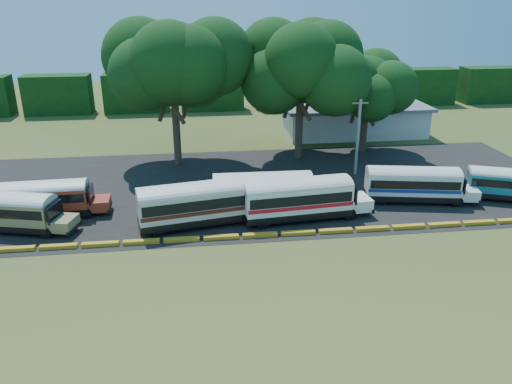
{
  "coord_description": "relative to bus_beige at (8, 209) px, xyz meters",
  "views": [
    {
      "loc": [
        -3.18,
        -33.26,
        17.38
      ],
      "look_at": [
        1.82,
        6.0,
        1.76
      ],
      "focal_mm": 35.0,
      "sensor_mm": 36.0,
      "label": 1
    }
  ],
  "objects": [
    {
      "name": "bus_red",
      "position": [
        1.97,
        2.38,
        0.0
      ],
      "size": [
        9.65,
        2.75,
        3.14
      ],
      "rotation": [
        0.0,
        0.0,
        0.04
      ],
      "color": "black",
      "rests_on": "ground"
    },
    {
      "name": "tree_west",
      "position": [
        12.87,
        15.39,
        8.92
      ],
      "size": [
        11.5,
        11.5,
        14.98
      ],
      "color": "#322319",
      "rests_on": "ground"
    },
    {
      "name": "bus_white_blue",
      "position": [
        34.09,
        1.66,
        0.04
      ],
      "size": [
        10.17,
        4.27,
        3.25
      ],
      "rotation": [
        0.0,
        0.0,
        -0.19
      ],
      "color": "black",
      "rests_on": "ground"
    },
    {
      "name": "terminal_building",
      "position": [
        35.94,
        25.34,
        0.23
      ],
      "size": [
        19.0,
        9.0,
        4.0
      ],
      "color": "silver",
      "rests_on": "ground"
    },
    {
      "name": "asphalt_strip",
      "position": [
        18.94,
        7.34,
        -1.79
      ],
      "size": [
        64.0,
        24.0,
        0.02
      ],
      "primitive_type": "cube",
      "color": "black",
      "rests_on": "ground"
    },
    {
      "name": "bus_white_red",
      "position": [
        23.11,
        -0.77,
        0.22
      ],
      "size": [
        11.08,
        3.74,
        3.57
      ],
      "rotation": [
        0.0,
        0.0,
        0.1
      ],
      "color": "black",
      "rests_on": "ground"
    },
    {
      "name": "bus_beige",
      "position": [
        0.0,
        0.0,
        0.0
      ],
      "size": [
        9.84,
        4.69,
        3.14
      ],
      "rotation": [
        0.0,
        0.0,
        -0.26
      ],
      "color": "black",
      "rests_on": "ground"
    },
    {
      "name": "tree_east",
      "position": [
        34.57,
        17.19,
        6.13
      ],
      "size": [
        8.67,
        8.67,
        11.17
      ],
      "color": "#322319",
      "rests_on": "ground"
    },
    {
      "name": "bus_cream_west",
      "position": [
        14.78,
        -0.87,
        0.24
      ],
      "size": [
        11.3,
        4.69,
        3.61
      ],
      "rotation": [
        0.0,
        0.0,
        0.19
      ],
      "color": "black",
      "rests_on": "ground"
    },
    {
      "name": "bus_cream_east",
      "position": [
        20.56,
        1.39,
        0.12
      ],
      "size": [
        10.4,
        2.83,
        3.4
      ],
      "rotation": [
        0.0,
        0.0,
        -0.03
      ],
      "color": "black",
      "rests_on": "ground"
    },
    {
      "name": "curb",
      "position": [
        17.94,
        -3.66,
        -1.65
      ],
      "size": [
        53.7,
        0.45,
        0.3
      ],
      "color": "gold",
      "rests_on": "ground"
    },
    {
      "name": "tree_center",
      "position": [
        26.53,
        15.97,
        8.62
      ],
      "size": [
        11.38,
        11.38,
        14.63
      ],
      "color": "#322319",
      "rests_on": "ground"
    },
    {
      "name": "treeline_backdrop",
      "position": [
        17.94,
        43.34,
        1.2
      ],
      "size": [
        130.0,
        4.0,
        6.0
      ],
      "color": "black",
      "rests_on": "ground"
    },
    {
      "name": "utility_pole",
      "position": [
        31.26,
        9.56,
        2.24
      ],
      "size": [
        1.6,
        0.3,
        7.86
      ],
      "color": "gray",
      "rests_on": "ground"
    },
    {
      "name": "ground",
      "position": [
        17.94,
        -4.66,
        -1.8
      ],
      "size": [
        160.0,
        160.0,
        0.0
      ],
      "primitive_type": "plane",
      "color": "#2B4316",
      "rests_on": "ground"
    }
  ]
}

